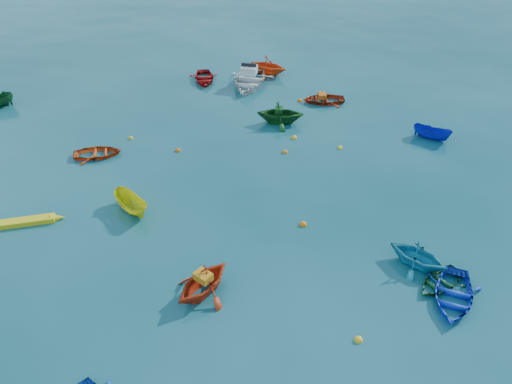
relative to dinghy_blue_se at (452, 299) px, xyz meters
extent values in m
plane|color=#093F46|center=(-7.10, 3.44, 0.00)|extent=(160.00, 160.00, 0.00)
imported|color=#1036C8|center=(0.00, 0.00, 0.00)|extent=(3.74, 4.07, 0.69)
imported|color=red|center=(-10.43, 2.09, 0.00)|extent=(3.82, 3.80, 1.52)
imported|color=#D3CC12|center=(-13.66, 8.37, 0.00)|extent=(2.33, 2.87, 1.06)
imported|color=#124F29|center=(-0.15, 0.90, 0.00)|extent=(3.03, 2.75, 0.52)
imported|color=teal|center=(-0.66, 2.19, 0.00)|extent=(3.55, 3.57, 1.42)
imported|color=#CA3F10|center=(-15.95, 14.25, 0.00)|extent=(2.87, 2.07, 0.59)
imported|color=#114918|center=(-4.12, 16.60, 0.00)|extent=(3.64, 3.32, 1.64)
imported|color=#A9290E|center=(-0.37, 19.22, 0.00)|extent=(3.28, 2.53, 0.63)
imported|color=#0D19A7|center=(5.09, 12.97, 0.00)|extent=(2.45, 2.26, 0.94)
imported|color=#9F0E0D|center=(-8.68, 24.36, 0.00)|extent=(2.27, 3.16, 0.65)
imported|color=#EB4C16|center=(-3.44, 24.90, 0.00)|extent=(4.08, 3.99, 1.63)
imported|color=silver|center=(-5.27, 23.10, 0.00)|extent=(5.05, 5.89, 1.63)
cube|color=orange|center=(-10.39, 2.13, 0.94)|extent=(0.90, 0.91, 0.35)
cube|color=#104314|center=(-4.21, 16.62, 0.98)|extent=(0.61, 0.73, 0.31)
cube|color=#CF5615|center=(-0.47, 19.23, 0.49)|extent=(0.64, 0.79, 0.35)
sphere|color=yellow|center=(-4.62, -1.38, 0.00)|extent=(0.35, 0.35, 0.35)
sphere|color=orange|center=(-5.10, 5.83, 0.00)|extent=(0.38, 0.38, 0.38)
sphere|color=#E55B0C|center=(-11.10, 14.04, 0.00)|extent=(0.35, 0.35, 0.35)
sphere|color=gold|center=(-3.63, 14.41, 0.00)|extent=(0.38, 0.38, 0.38)
sphere|color=orange|center=(-4.59, 12.79, 0.00)|extent=(0.36, 0.36, 0.36)
sphere|color=gold|center=(-14.08, 16.07, 0.00)|extent=(0.32, 0.32, 0.32)
sphere|color=orange|center=(-2.01, 19.61, 0.00)|extent=(0.36, 0.36, 0.36)
sphere|color=yellow|center=(-1.06, 12.74, 0.00)|extent=(0.33, 0.33, 0.33)
camera|label=1|loc=(-10.56, -12.90, 16.27)|focal=35.00mm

